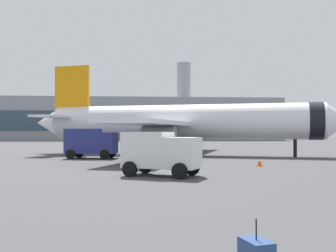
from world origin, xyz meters
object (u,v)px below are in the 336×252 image
(cargo_van, at_px, (160,151))
(safety_cone_far, at_px, (175,148))
(safety_cone_near, at_px, (260,162))
(safety_cone_mid, at_px, (142,165))
(airplane_at_gate, at_px, (179,122))
(service_truck, at_px, (91,142))

(cargo_van, distance_m, safety_cone_far, 30.62)
(safety_cone_near, height_order, safety_cone_mid, safety_cone_mid)
(cargo_van, xyz_separation_m, safety_cone_far, (3.88, 30.36, -1.09))
(airplane_at_gate, height_order, service_truck, airplane_at_gate)
(airplane_at_gate, distance_m, service_truck, 10.47)
(safety_cone_mid, bearing_deg, safety_cone_far, 79.66)
(safety_cone_near, relative_size, safety_cone_mid, 0.92)
(service_truck, bearing_deg, cargo_van, -69.53)
(airplane_at_gate, relative_size, safety_cone_near, 49.76)
(service_truck, xyz_separation_m, safety_cone_near, (13.76, -9.63, -1.26))
(airplane_at_gate, relative_size, cargo_van, 7.19)
(safety_cone_mid, relative_size, safety_cone_far, 1.02)
(safety_cone_mid, distance_m, safety_cone_far, 27.29)
(safety_cone_near, bearing_deg, service_truck, 145.01)
(safety_cone_near, xyz_separation_m, safety_cone_mid, (-8.93, -2.53, 0.03))
(service_truck, distance_m, safety_cone_mid, 13.14)
(safety_cone_mid, bearing_deg, service_truck, 111.66)
(airplane_at_gate, distance_m, safety_cone_far, 10.70)
(airplane_at_gate, bearing_deg, service_truck, -153.88)
(cargo_van, bearing_deg, airplane_at_gate, 80.53)
(cargo_van, distance_m, safety_cone_mid, 3.81)
(service_truck, relative_size, safety_cone_mid, 6.83)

